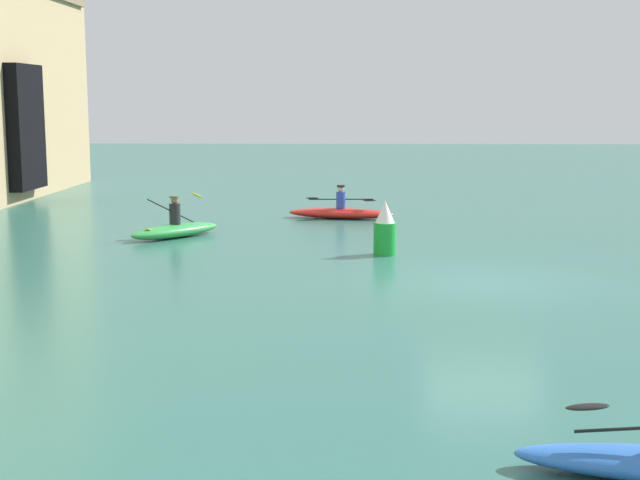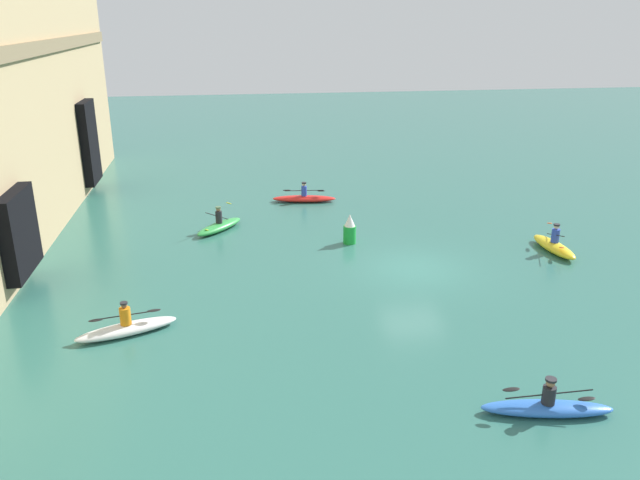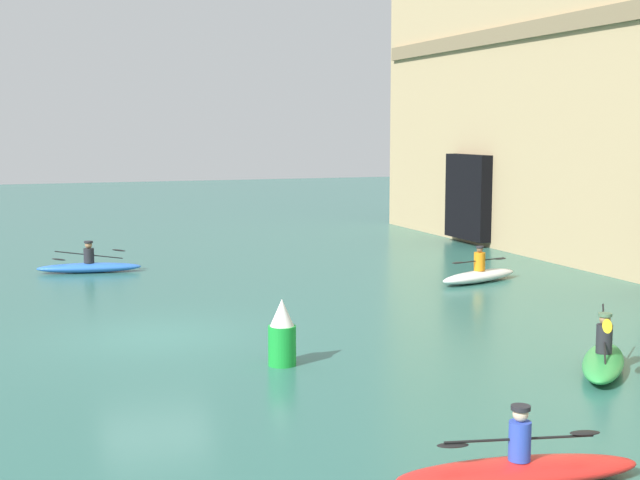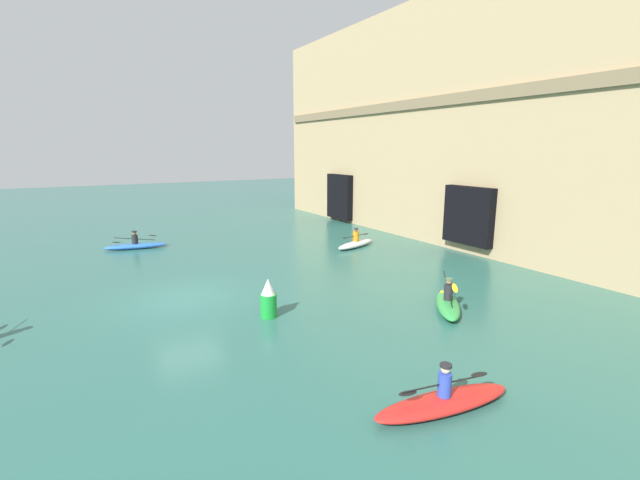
{
  "view_description": "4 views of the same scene",
  "coord_description": "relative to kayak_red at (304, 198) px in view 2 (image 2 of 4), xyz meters",
  "views": [
    {
      "loc": [
        -18.51,
        2.92,
        3.81
      ],
      "look_at": [
        -1.06,
        3.48,
        1.06
      ],
      "focal_mm": 50.0,
      "sensor_mm": 36.0,
      "label": 1
    },
    {
      "loc": [
        -22.36,
        7.32,
        9.63
      ],
      "look_at": [
        0.03,
        3.85,
        1.43
      ],
      "focal_mm": 35.0,
      "sensor_mm": 36.0,
      "label": 2
    },
    {
      "loc": [
        20.02,
        -3.27,
        4.74
      ],
      "look_at": [
        -0.77,
        4.31,
        1.96
      ],
      "focal_mm": 50.0,
      "sensor_mm": 36.0,
      "label": 3
    },
    {
      "loc": [
        16.07,
        -3.45,
        5.62
      ],
      "look_at": [
        -0.41,
        6.23,
        1.54
      ],
      "focal_mm": 24.0,
      "sensor_mm": 36.0,
      "label": 4
    }
  ],
  "objects": [
    {
      "name": "ground_plane",
      "position": [
        -10.18,
        -3.16,
        -0.2
      ],
      "size": [
        120.0,
        120.0,
        0.0
      ],
      "primitive_type": "plane",
      "color": "#2D665B"
    },
    {
      "name": "kayak_red",
      "position": [
        0.0,
        0.0,
        0.0
      ],
      "size": [
        1.33,
        3.52,
        1.09
      ],
      "rotation": [
        0.0,
        0.0,
        1.42
      ],
      "color": "red",
      "rests_on": "ground"
    },
    {
      "name": "kayak_green",
      "position": [
        -4.2,
        4.6,
        0.03
      ],
      "size": [
        2.75,
        2.52,
        1.22
      ],
      "rotation": [
        0.0,
        0.0,
        5.57
      ],
      "color": "green",
      "rests_on": "ground"
    },
    {
      "name": "kayak_blue",
      "position": [
        -20.09,
        -3.64,
        0.01
      ],
      "size": [
        1.26,
        3.44,
        1.05
      ],
      "rotation": [
        0.0,
        0.0,
        1.4
      ],
      "color": "blue",
      "rests_on": "ground"
    },
    {
      "name": "kayak_white",
      "position": [
        -14.06,
        7.55,
        0.02
      ],
      "size": [
        1.79,
        3.28,
        1.13
      ],
      "rotation": [
        0.0,
        0.0,
        5.06
      ],
      "color": "white",
      "rests_on": "ground"
    },
    {
      "name": "kayak_yellow",
      "position": [
        -9.22,
        -9.67,
        0.06
      ],
      "size": [
        3.02,
        0.98,
        1.24
      ],
      "rotation": [
        0.0,
        0.0,
        3.21
      ],
      "color": "yellow",
      "rests_on": "ground"
    },
    {
      "name": "marker_buoy",
      "position": [
        -6.85,
        -1.15,
        0.42
      ],
      "size": [
        0.57,
        0.57,
        1.35
      ],
      "color": "green",
      "rests_on": "ground"
    }
  ]
}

